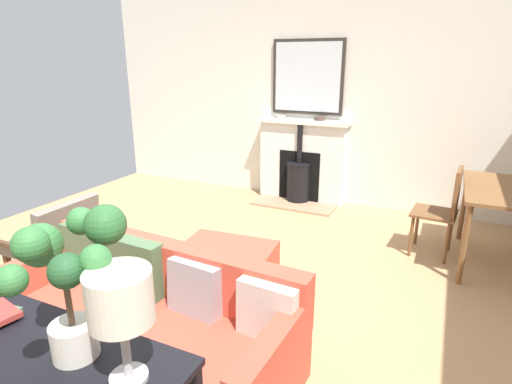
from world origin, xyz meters
TOP-DOWN VIEW (x-y plane):
  - ground_plane at (0.00, 0.00)m, footprint 5.73×6.19m
  - wall_left at (-2.86, 0.00)m, footprint 0.12×6.19m
  - fireplace at (-2.65, -0.07)m, footprint 0.64×1.23m
  - mirror_over_mantel at (-2.78, -0.07)m, footprint 0.04×0.95m
  - mantel_bowl_near at (-2.68, -0.41)m, footprint 0.16×0.16m
  - mantel_bowl_far at (-2.68, 0.14)m, footprint 0.15×0.15m
  - sofa at (0.87, 0.18)m, footprint 0.88×1.91m
  - ottoman at (-0.11, 0.17)m, footprint 0.67×0.80m
  - armchair_accent at (0.31, -1.23)m, footprint 0.68×0.60m
  - console_table at (1.60, 0.18)m, footprint 0.43×1.51m
  - table_lamp_far_end at (1.60, 0.75)m, footprint 0.23×0.23m
  - potted_plant at (1.56, 0.45)m, footprint 0.48×0.47m
  - dining_table at (-1.62, 2.23)m, footprint 1.13×0.71m
  - dining_chair_near_fireplace at (-1.62, 1.74)m, footprint 0.43×0.43m

SIDE VIEW (x-z plane):
  - ground_plane at x=0.00m, z-range -0.01..0.00m
  - ottoman at x=-0.11m, z-range 0.04..0.45m
  - sofa at x=0.87m, z-range -0.04..0.73m
  - armchair_accent at x=0.31m, z-range 0.04..0.79m
  - fireplace at x=-2.65m, z-range -0.06..1.05m
  - dining_chair_near_fireplace at x=-1.62m, z-range 0.07..0.97m
  - dining_table at x=-1.62m, z-range 0.28..1.03m
  - console_table at x=1.60m, z-range 0.29..1.03m
  - table_lamp_far_end at x=1.60m, z-range 0.85..1.29m
  - potted_plant at x=1.56m, z-range 0.83..1.42m
  - mantel_bowl_near at x=-2.68m, z-range 1.11..1.15m
  - mantel_bowl_far at x=-2.68m, z-range 1.11..1.16m
  - wall_left at x=-2.86m, z-range 0.00..2.73m
  - mirror_over_mantel at x=-2.78m, z-range 1.17..2.11m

